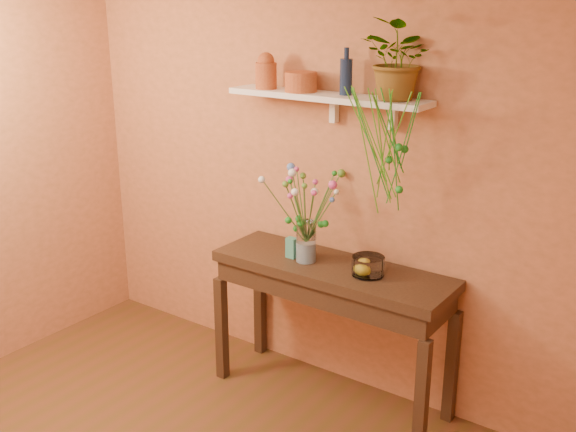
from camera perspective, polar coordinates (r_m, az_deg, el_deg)
room at (r=2.93m, az=-17.93°, el=-5.80°), size 4.04×4.04×2.70m
sideboard at (r=4.21m, az=3.69°, el=-5.82°), size 1.52×0.49×0.92m
wall_shelf at (r=4.09m, az=3.38°, el=9.92°), size 1.30×0.24×0.19m
terracotta_jug at (r=4.29m, az=-1.86°, el=12.06°), size 0.16×0.16×0.22m
terracotta_pot at (r=4.15m, az=1.08°, el=11.22°), size 0.21×0.21×0.12m
blue_bottle at (r=4.02m, az=4.90°, el=11.67°), size 0.08×0.08×0.27m
spider_plant at (r=3.83m, az=9.43°, el=12.88°), size 0.51×0.49×0.45m
plant_fronds at (r=3.76m, az=8.54°, el=5.55°), size 0.45×0.27×0.72m
glass_vase at (r=4.17m, az=1.53°, el=-2.42°), size 0.12×0.12×0.26m
bouquet at (r=4.06m, az=1.56°, el=1.82°), size 0.45×0.54×0.46m
glass_bowl at (r=4.01m, az=6.75°, el=-4.25°), size 0.19×0.19×0.12m
lemon at (r=4.01m, az=6.40°, el=-4.44°), size 0.07×0.07×0.07m
carton at (r=4.24m, az=0.31°, el=-2.68°), size 0.07×0.05×0.13m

